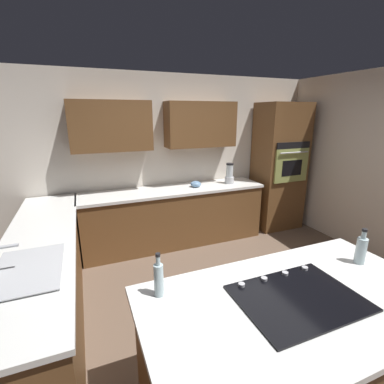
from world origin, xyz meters
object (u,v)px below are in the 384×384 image
Objects in this scene: wall_oven at (279,167)px; cooktop at (297,297)px; oil_bottle at (159,279)px; sink_unit at (27,269)px; second_bottle at (361,250)px; mixing_bowl at (196,184)px; blender at (229,175)px.

cooktop is at bearing 53.21° from wall_oven.
oil_bottle reaches higher than cooktop.
sink_unit is at bearing -37.29° from oil_bottle.
wall_oven reaches higher than sink_unit.
wall_oven reaches higher than oil_bottle.
mixing_bowl is at bearing -83.42° from second_bottle.
wall_oven is at bearing -179.34° from blender.
blender is (-2.68, -1.74, 0.13)m from sink_unit.
blender is 1.17× the size of second_bottle.
blender reaches higher than sink_unit.
sink_unit is at bearing 33.07° from blender.
oil_bottle is (1.85, 2.38, -0.02)m from blender.
blender is at bearing -96.71° from second_bottle.
mixing_bowl is 0.56× the size of oil_bottle.
blender is at bearing -146.93° from sink_unit.
wall_oven is 2.90m from second_bottle.
mixing_bowl is at bearing -140.00° from sink_unit.
sink_unit reaches higher than mixing_bowl.
oil_bottle is (0.80, -0.36, 0.11)m from cooktop.
oil_bottle reaches higher than second_bottle.
sink_unit is 0.92× the size of cooktop.
mixing_bowl is at bearing -99.38° from cooktop.
second_bottle reaches higher than cooktop.
cooktop is (-1.63, 0.99, -0.01)m from sink_unit.
oil_bottle is (1.25, 2.38, 0.07)m from mixing_bowl.
mixing_bowl is 2.69m from oil_bottle.
oil_bottle is at bearing 39.95° from wall_oven.
second_bottle is (0.30, 2.57, -0.03)m from blender.
wall_oven is 3.43m from cooktop.
sink_unit is 1.90m from cooktop.
sink_unit is 2.45× the size of second_bottle.
sink_unit is 3.20m from blender.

